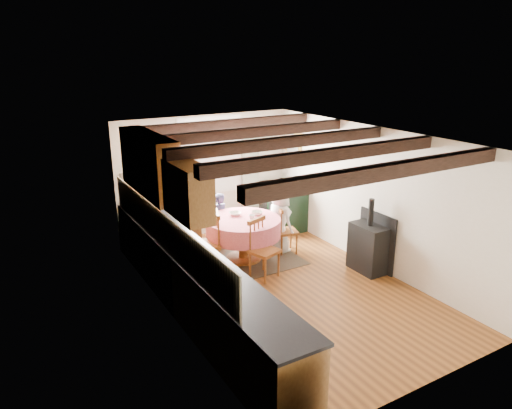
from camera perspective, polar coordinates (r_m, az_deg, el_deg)
floor at (r=7.64m, az=3.08°, el=-9.85°), size 3.60×5.50×0.00m
ceiling at (r=6.86m, az=3.42°, el=8.19°), size 3.60×5.50×0.00m
wall_back at (r=9.47m, az=-5.98°, el=3.42°), size 3.60×0.00×2.40m
wall_front at (r=5.29m, az=20.16°, el=-9.75°), size 3.60×0.00×2.40m
wall_left at (r=6.40m, az=-10.36°, el=-3.98°), size 0.00×5.50×2.40m
wall_right at (r=8.25m, az=13.73°, el=0.80°), size 0.00×5.50×2.40m
beam_a at (r=5.37m, az=15.33°, el=3.85°), size 3.60×0.16×0.16m
beam_b at (r=6.09m, az=8.65°, el=5.90°), size 3.60×0.16×0.16m
beam_c at (r=6.88m, az=3.40°, el=7.45°), size 3.60×0.16×0.16m
beam_d at (r=7.72m, az=-0.76°, el=8.62°), size 3.60×0.16×0.16m
beam_e at (r=8.59m, az=-4.11°, el=9.53°), size 3.60×0.16×0.16m
splash_left at (r=6.67m, az=-11.10°, el=-3.11°), size 0.02×4.50×0.55m
splash_back at (r=9.10m, az=-11.66°, el=2.55°), size 1.40×0.02×0.55m
base_cabinet_left at (r=6.81m, az=-7.61°, el=-9.47°), size 0.60×5.30×0.88m
base_cabinet_back at (r=9.07m, az=-11.08°, el=-2.53°), size 1.30×0.60×0.88m
worktop_left at (r=6.62m, az=-7.61°, el=-5.90°), size 0.64×5.30×0.04m
worktop_back at (r=8.90m, az=-11.21°, el=0.20°), size 1.30×0.64×0.04m
wall_cabinet_glass at (r=7.32m, az=-12.73°, el=4.81°), size 0.34×1.80×0.90m
wall_cabinet_solid at (r=5.97m, az=-8.20°, el=1.61°), size 0.34×0.90×0.70m
window_frame at (r=9.41m, az=-5.47°, el=5.84°), size 1.34×0.03×1.54m
window_pane at (r=9.41m, az=-5.48°, el=5.85°), size 1.20×0.01×1.40m
curtain_left at (r=9.14m, az=-9.98°, el=2.05°), size 0.35×0.10×2.10m
curtain_right at (r=9.83m, az=-0.68°, el=3.45°), size 0.35×0.10×2.10m
curtain_rod at (r=9.23m, az=-5.35°, el=9.39°), size 2.00×0.03×0.03m
wall_picture at (r=9.84m, az=4.52°, el=6.99°), size 0.04×0.50×0.60m
wall_plate at (r=9.81m, az=-0.38°, el=7.01°), size 0.30×0.02×0.30m
rug at (r=8.53m, az=-1.51°, el=-6.67°), size 1.88×1.46×0.01m
dining_table at (r=8.38m, az=-1.53°, el=-4.26°), size 1.31×1.31×0.79m
chair_near at (r=7.75m, az=1.02°, el=-5.36°), size 0.55×0.56×0.99m
chair_left at (r=7.97m, az=-5.91°, el=-4.51°), size 0.59×0.58×1.05m
chair_right at (r=8.73m, az=3.69°, el=-3.01°), size 0.48×0.46×0.88m
aga_range at (r=9.95m, az=3.06°, el=-0.15°), size 0.67×1.03×0.95m
cast_iron_stove at (r=8.14m, az=13.39°, el=-3.63°), size 0.38×0.64×1.27m
child_far at (r=8.93m, az=-4.45°, el=-1.92°), size 0.44×0.33×1.07m
child_right at (r=8.70m, az=2.84°, el=-1.85°), size 0.46×0.65×1.23m
bowl_a at (r=8.42m, az=-2.54°, el=-1.10°), size 0.28×0.28×0.05m
bowl_b at (r=8.43m, az=0.12°, el=-1.02°), size 0.23×0.23×0.06m
cup at (r=8.15m, az=-0.50°, el=-1.57°), size 0.15×0.15×0.10m
canister_tall at (r=8.82m, az=-12.16°, el=0.92°), size 0.14×0.14×0.24m
canister_wide at (r=8.92m, az=-10.90°, el=1.07°), size 0.18×0.18×0.20m
canister_slim at (r=8.82m, az=-10.11°, el=1.11°), size 0.09×0.09×0.26m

